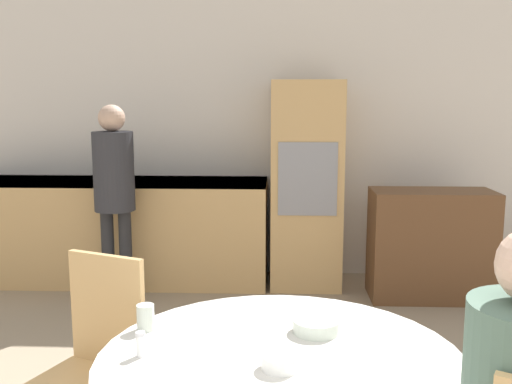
% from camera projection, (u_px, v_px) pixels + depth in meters
% --- Properties ---
extents(wall_back, '(6.81, 0.05, 2.60)m').
position_uv_depth(wall_back, '(259.00, 134.00, 5.21)').
color(wall_back, silver).
rests_on(wall_back, ground_plane).
extents(kitchen_counter, '(2.64, 0.60, 0.92)m').
position_uv_depth(kitchen_counter, '(118.00, 230.00, 5.05)').
color(kitchen_counter, tan).
rests_on(kitchen_counter, ground_plane).
extents(oven_unit, '(0.60, 0.59, 1.77)m').
position_uv_depth(oven_unit, '(306.00, 185.00, 4.92)').
color(oven_unit, tan).
rests_on(oven_unit, ground_plane).
extents(sideboard, '(0.97, 0.45, 0.89)m').
position_uv_depth(sideboard, '(431.00, 245.00, 4.63)').
color(sideboard, brown).
rests_on(sideboard, ground_plane).
extents(chair_far_left, '(0.52, 0.52, 0.95)m').
position_uv_depth(chair_far_left, '(95.00, 356.00, 2.42)').
color(chair_far_left, tan).
rests_on(chair_far_left, ground_plane).
extents(person_standing, '(0.32, 0.32, 1.57)m').
position_uv_depth(person_standing, '(114.00, 181.00, 4.47)').
color(person_standing, '#262628').
rests_on(person_standing, ground_plane).
extents(cup, '(0.07, 0.07, 0.10)m').
position_uv_depth(cup, '(146.00, 317.00, 2.16)').
color(cup, silver).
rests_on(cup, dining_table).
extents(bowl_near, '(0.13, 0.13, 0.05)m').
position_uv_depth(bowl_near, '(280.00, 362.00, 1.85)').
color(bowl_near, white).
rests_on(bowl_near, dining_table).
extents(bowl_centre, '(0.18, 0.18, 0.05)m').
position_uv_depth(bowl_centre, '(316.00, 326.00, 2.14)').
color(bowl_centre, silver).
rests_on(bowl_centre, dining_table).
extents(salt_shaker, '(0.03, 0.03, 0.09)m').
position_uv_depth(salt_shaker, '(141.00, 344.00, 1.94)').
color(salt_shaker, white).
rests_on(salt_shaker, dining_table).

